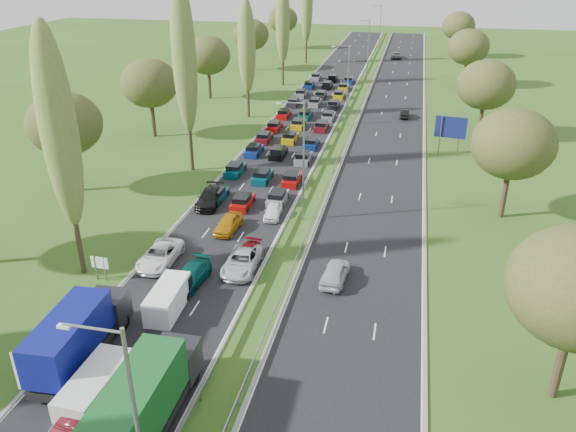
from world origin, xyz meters
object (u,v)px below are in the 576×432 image
Objects in this scene: white_van_rear at (169,297)px; direction_sign at (451,129)px; near_car_2 at (160,255)px; blue_lorry at (79,334)px; info_sign at (100,265)px; near_car_3 at (210,198)px; green_lorry at (128,426)px; white_van_front at (98,387)px.

direction_sign is (21.66, 40.90, 2.52)m from white_van_rear.
near_car_2 is 0.61× the size of blue_lorry.
near_car_2 is 5.04m from info_sign.
near_car_3 is 19.29m from white_van_rear.
green_lorry is 6.76× the size of info_sign.
near_car_2 is at bearing 87.95° from blue_lorry.
blue_lorry is at bearing 135.44° from green_lorry.
blue_lorry is 1.84× the size of white_van_rear.
direction_sign is at bearing 59.32° from white_van_rear.
white_van_front is (3.06, -3.25, -0.89)m from blue_lorry.
white_van_front is at bearing 137.80° from green_lorry.
direction_sign reaches higher than green_lorry.
direction_sign is at bearing 71.06° from green_lorry.
near_car_2 is at bearing 102.59° from white_van_front.
white_van_rear is (0.24, 9.87, -0.10)m from white_van_front.
white_van_rear reaches higher than near_car_2.
green_lorry is at bearing -70.72° from near_car_2.
white_van_rear is at bearing -61.13° from near_car_2.
blue_lorry is (0.30, -25.57, 1.22)m from near_car_3.
blue_lorry is 53.69m from direction_sign.
blue_lorry reaches higher than info_sign.
green_lorry is at bearing -47.28° from blue_lorry.
info_sign is at bearing -136.56° from near_car_2.
green_lorry is at bearing -40.75° from white_van_front.
near_car_2 is 1.09× the size of direction_sign.
blue_lorry is 10.13m from info_sign.
near_car_3 is at bearing -139.01° from direction_sign.
info_sign reaches higher than near_car_2.
direction_sign reaches higher than blue_lorry.
white_van_front is 1.07× the size of direction_sign.
info_sign reaches higher than white_van_rear.
white_van_front reaches higher than info_sign.
direction_sign is (21.90, 50.77, 2.42)m from white_van_front.
white_van_front is at bearing -88.31° from near_car_3.
blue_lorry is at bearing 134.18° from white_van_front.
green_lorry is at bearing -82.39° from near_car_3.
info_sign is 0.40× the size of direction_sign.
info_sign is (-6.90, 12.60, 0.22)m from white_van_front.
white_van_rear is (3.29, 6.62, -0.99)m from blue_lorry.
near_car_2 is 2.70× the size of info_sign.
white_van_front reaches higher than near_car_2.
white_van_front is at bearing -94.14° from white_van_rear.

